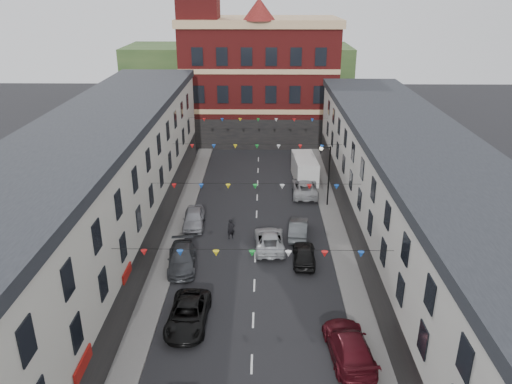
# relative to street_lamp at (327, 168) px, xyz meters

# --- Properties ---
(ground) EXTENTS (160.00, 160.00, 0.00)m
(ground) POSITION_rel_street_lamp_xyz_m (-6.55, -14.00, -3.90)
(ground) COLOR black
(ground) RESTS_ON ground
(pavement_left) EXTENTS (1.80, 64.00, 0.15)m
(pavement_left) POSITION_rel_street_lamp_xyz_m (-13.45, -12.00, -3.83)
(pavement_left) COLOR #605E5B
(pavement_left) RESTS_ON ground
(pavement_right) EXTENTS (1.80, 64.00, 0.15)m
(pavement_right) POSITION_rel_street_lamp_xyz_m (0.35, -12.00, -3.83)
(pavement_right) COLOR #605E5B
(pavement_right) RESTS_ON ground
(terrace_left) EXTENTS (8.40, 56.00, 10.70)m
(terrace_left) POSITION_rel_street_lamp_xyz_m (-18.33, -13.00, 1.44)
(terrace_left) COLOR beige
(terrace_left) RESTS_ON ground
(terrace_right) EXTENTS (8.40, 56.00, 9.70)m
(terrace_right) POSITION_rel_street_lamp_xyz_m (5.23, -13.00, 0.95)
(terrace_right) COLOR beige
(terrace_right) RESTS_ON ground
(civic_building) EXTENTS (20.60, 13.30, 18.50)m
(civic_building) POSITION_rel_street_lamp_xyz_m (-6.55, 23.95, 4.23)
(civic_building) COLOR maroon
(civic_building) RESTS_ON ground
(clock_tower) EXTENTS (5.60, 5.60, 30.00)m
(clock_tower) POSITION_rel_street_lamp_xyz_m (-14.05, 21.00, 11.03)
(clock_tower) COLOR maroon
(clock_tower) RESTS_ON ground
(distant_hill) EXTENTS (40.00, 14.00, 10.00)m
(distant_hill) POSITION_rel_street_lamp_xyz_m (-10.55, 48.00, 1.10)
(distant_hill) COLOR #294520
(distant_hill) RESTS_ON ground
(street_lamp) EXTENTS (1.10, 0.36, 6.00)m
(street_lamp) POSITION_rel_street_lamp_xyz_m (0.00, 0.00, 0.00)
(street_lamp) COLOR black
(street_lamp) RESTS_ON ground
(car_left_c) EXTENTS (2.54, 5.26, 1.44)m
(car_left_c) POSITION_rel_street_lamp_xyz_m (-10.60, -18.46, -3.18)
(car_left_c) COLOR black
(car_left_c) RESTS_ON ground
(car_left_d) EXTENTS (2.59, 5.20, 1.45)m
(car_left_d) POSITION_rel_street_lamp_xyz_m (-12.05, -11.54, -3.18)
(car_left_d) COLOR #37393D
(car_left_d) RESTS_ON ground
(car_left_e) EXTENTS (2.09, 4.63, 1.54)m
(car_left_e) POSITION_rel_street_lamp_xyz_m (-12.05, -4.56, -3.13)
(car_left_e) COLOR gray
(car_left_e) RESTS_ON ground
(car_right_c) EXTENTS (2.75, 5.74, 1.61)m
(car_right_c) POSITION_rel_street_lamp_xyz_m (-1.05, -21.35, -3.10)
(car_right_c) COLOR #501018
(car_right_c) RESTS_ON ground
(car_right_d) EXTENTS (1.89, 4.28, 1.43)m
(car_right_d) POSITION_rel_street_lamp_xyz_m (-2.79, -10.73, -3.19)
(car_right_d) COLOR black
(car_right_d) RESTS_ON ground
(car_right_e) EXTENTS (1.99, 4.49, 1.43)m
(car_right_e) POSITION_rel_street_lamp_xyz_m (-2.95, -6.32, -3.19)
(car_right_e) COLOR #45494C
(car_right_e) RESTS_ON ground
(car_right_f) EXTENTS (2.64, 5.51, 1.52)m
(car_right_f) POSITION_rel_street_lamp_xyz_m (-1.72, 2.90, -3.15)
(car_right_f) COLOR #A6A8AB
(car_right_f) RESTS_ON ground
(moving_car) EXTENTS (2.52, 5.17, 1.41)m
(moving_car) POSITION_rel_street_lamp_xyz_m (-5.43, -8.45, -3.20)
(moving_car) COLOR #B8BBBF
(moving_car) RESTS_ON ground
(white_van) EXTENTS (2.63, 6.02, 2.60)m
(white_van) POSITION_rel_street_lamp_xyz_m (-1.44, 7.05, -2.60)
(white_van) COLOR silver
(white_van) RESTS_ON ground
(pedestrian) EXTENTS (0.76, 0.65, 1.76)m
(pedestrian) POSITION_rel_street_lamp_xyz_m (-8.64, -6.86, -3.02)
(pedestrian) COLOR black
(pedestrian) RESTS_ON ground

